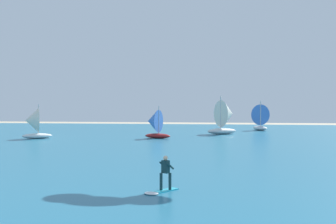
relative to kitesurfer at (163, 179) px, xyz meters
name	(u,v)px	position (x,y,z in m)	size (l,w,h in m)	color
ocean	(204,139)	(-0.16, 32.64, -0.65)	(160.00, 90.00, 0.10)	#236B89
kitesurfer	(163,179)	(0.00, 0.00, 0.00)	(1.56, 1.94, 1.67)	#26B2CC
sailboat_trailing	(154,124)	(-6.49, 32.49, 1.28)	(3.64, 3.18, 4.11)	maroon
sailboat_anchored_offshore	(33,123)	(-21.49, 29.43, 1.39)	(3.91, 3.51, 4.36)	white
sailboat_far_left	(258,117)	(8.00, 53.56, 1.71)	(4.01, 4.48, 5.04)	silver
sailboat_center_horizon	(226,117)	(2.53, 42.28, 1.99)	(5.09, 4.66, 5.65)	silver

